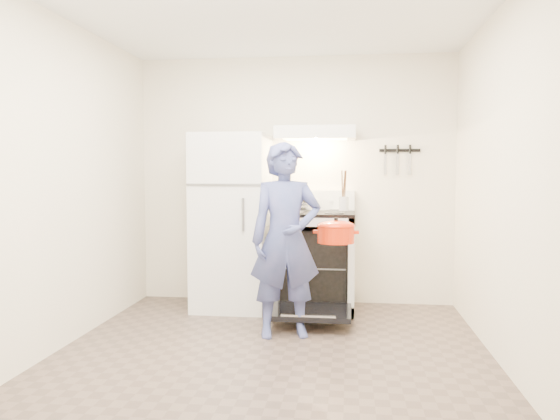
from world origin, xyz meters
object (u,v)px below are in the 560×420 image
object	(u,v)px
stove_body	(315,262)
tea_kettle	(299,197)
refrigerator	(232,222)
dutch_oven	(336,234)
person	(286,240)

from	to	relation	value
stove_body	tea_kettle	bearing A→B (deg)	132.33
refrigerator	dutch_oven	distance (m)	1.21
person	dutch_oven	world-z (taller)	person
stove_body	person	bearing A→B (deg)	-101.37
person	dutch_oven	bearing A→B (deg)	14.73
refrigerator	tea_kettle	size ratio (longest dim) A/B	6.05
refrigerator	stove_body	distance (m)	0.90
stove_body	dutch_oven	distance (m)	0.79
stove_body	tea_kettle	distance (m)	0.68
refrigerator	dutch_oven	bearing A→B (deg)	-32.06
stove_body	tea_kettle	xyz separation A→B (m)	(-0.17, 0.19, 0.63)
refrigerator	tea_kettle	xyz separation A→B (m)	(0.64, 0.21, 0.24)
refrigerator	tea_kettle	distance (m)	0.72
person	stove_body	bearing A→B (deg)	63.75
stove_body	person	world-z (taller)	person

